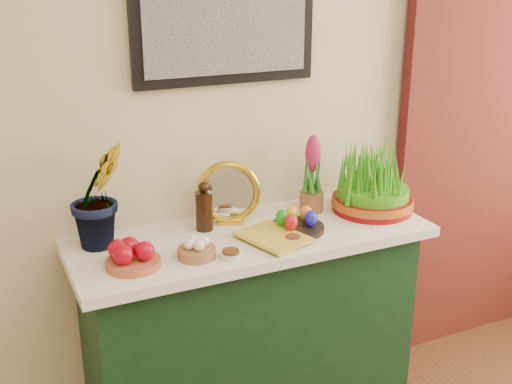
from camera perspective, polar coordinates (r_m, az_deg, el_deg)
sideboard at (r=2.71m, az=-0.46°, el=-12.62°), size 1.30×0.45×0.85m
tablecloth at (r=2.50m, az=-0.48°, el=-3.97°), size 1.40×0.55×0.04m
hyacinth_green at (r=2.36m, az=-13.91°, el=1.17°), size 0.32×0.29×0.52m
apple_bowl at (r=2.24m, az=-10.90°, el=-5.61°), size 0.24×0.24×0.10m
garlic_basket at (r=2.28m, az=-5.29°, el=-5.09°), size 0.16×0.16×0.08m
vinegar_cruet at (r=2.49m, az=-4.63°, el=-1.50°), size 0.07×0.07×0.20m
mirror at (r=2.54m, az=-2.45°, el=-0.11°), size 0.26×0.14×0.26m
book at (r=2.35m, az=-0.15°, el=-4.63°), size 0.24×0.29×0.03m
spice_dish_left at (r=2.28m, az=-2.26°, el=-5.56°), size 0.08×0.08×0.03m
spice_dish_right at (r=2.40m, az=3.30°, el=-4.26°), size 0.07×0.07×0.03m
egg_plate at (r=2.50m, az=3.63°, el=-2.76°), size 0.28×0.28×0.09m
hyacinth_pink at (r=2.67m, az=5.02°, el=1.32°), size 0.10×0.10×0.33m
wheatgrass_sabzeh at (r=2.71m, az=10.40°, el=0.82°), size 0.34×0.34×0.28m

